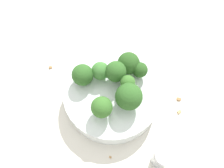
% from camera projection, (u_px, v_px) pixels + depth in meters
% --- Properties ---
extents(ground_plane, '(3.00, 3.00, 0.00)m').
position_uv_depth(ground_plane, '(112.00, 99.00, 0.56)').
color(ground_plane, silver).
extents(bowl, '(0.23, 0.23, 0.05)m').
position_uv_depth(bowl, '(112.00, 95.00, 0.53)').
color(bowl, silver).
rests_on(bowl, ground_plane).
extents(broccoli_floret_0, '(0.05, 0.05, 0.06)m').
position_uv_depth(broccoli_floret_0, '(102.00, 107.00, 0.46)').
color(broccoli_floret_0, '#7A9E5B').
rests_on(broccoli_floret_0, bowl).
extents(broccoli_floret_1, '(0.04, 0.04, 0.05)m').
position_uv_depth(broccoli_floret_1, '(100.00, 71.00, 0.50)').
color(broccoli_floret_1, '#84AD66').
rests_on(broccoli_floret_1, bowl).
extents(broccoli_floret_2, '(0.05, 0.05, 0.05)m').
position_uv_depth(broccoli_floret_2, '(83.00, 75.00, 0.49)').
color(broccoli_floret_2, '#84AD66').
rests_on(broccoli_floret_2, bowl).
extents(broccoli_floret_3, '(0.05, 0.05, 0.06)m').
position_uv_depth(broccoli_floret_3, '(116.00, 72.00, 0.49)').
color(broccoli_floret_3, '#7A9E5B').
rests_on(broccoli_floret_3, bowl).
extents(broccoli_floret_4, '(0.04, 0.04, 0.04)m').
position_uv_depth(broccoli_floret_4, '(140.00, 70.00, 0.50)').
color(broccoli_floret_4, '#8EB770').
rests_on(broccoli_floret_4, bowl).
extents(broccoli_floret_5, '(0.03, 0.03, 0.05)m').
position_uv_depth(broccoli_floret_5, '(128.00, 83.00, 0.48)').
color(broccoli_floret_5, '#84AD66').
rests_on(broccoli_floret_5, bowl).
extents(broccoli_floret_6, '(0.06, 0.06, 0.07)m').
position_uv_depth(broccoli_floret_6, '(129.00, 96.00, 0.46)').
color(broccoli_floret_6, '#8EB770').
rests_on(broccoli_floret_6, bowl).
extents(broccoli_floret_7, '(0.05, 0.05, 0.06)m').
position_uv_depth(broccoli_floret_7, '(129.00, 63.00, 0.51)').
color(broccoli_floret_7, '#7A9E5B').
rests_on(broccoli_floret_7, bowl).
extents(pepper_shaker, '(0.04, 0.04, 0.06)m').
position_uv_depth(pepper_shaker, '(161.00, 158.00, 0.46)').
color(pepper_shaker, '#B2B7BC').
rests_on(pepper_shaker, ground_plane).
extents(almond_crumb_0, '(0.01, 0.01, 0.01)m').
position_uv_depth(almond_crumb_0, '(179.00, 99.00, 0.55)').
color(almond_crumb_0, olive).
rests_on(almond_crumb_0, ground_plane).
extents(almond_crumb_1, '(0.01, 0.01, 0.01)m').
position_uv_depth(almond_crumb_1, '(50.00, 67.00, 0.60)').
color(almond_crumb_1, olive).
rests_on(almond_crumb_1, ground_plane).
extents(almond_crumb_2, '(0.01, 0.01, 0.01)m').
position_uv_depth(almond_crumb_2, '(110.00, 157.00, 0.49)').
color(almond_crumb_2, '#AD7F4C').
rests_on(almond_crumb_2, ground_plane).
extents(almond_crumb_3, '(0.01, 0.01, 0.01)m').
position_uv_depth(almond_crumb_3, '(179.00, 112.00, 0.54)').
color(almond_crumb_3, tan).
rests_on(almond_crumb_3, ground_plane).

